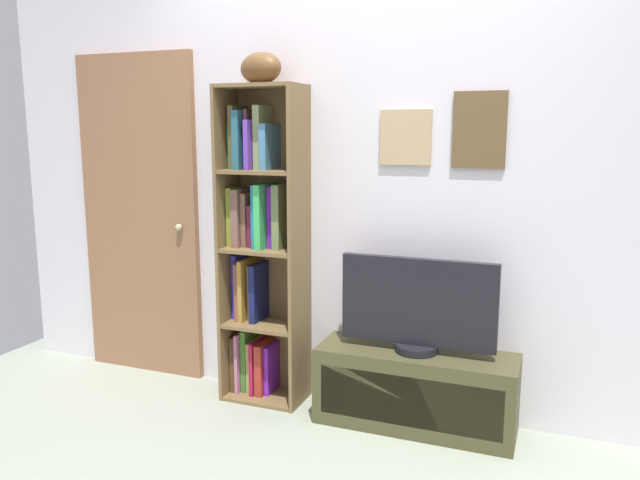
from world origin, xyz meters
name	(u,v)px	position (x,y,z in m)	size (l,w,h in m)	color
back_wall	(374,192)	(0.00, 1.13, 1.21)	(4.80, 0.08, 2.41)	silver
bookshelf	(260,248)	(-0.63, 0.99, 0.88)	(0.46, 0.29, 1.78)	brown
football	(261,68)	(-0.58, 0.96, 1.86)	(0.29, 0.17, 0.17)	brown
tv_stand	(415,389)	(0.30, 0.92, 0.20)	(1.03, 0.34, 0.41)	#424025
television	(418,306)	(0.30, 0.93, 0.65)	(0.80, 0.22, 0.49)	black
door	(140,218)	(-1.50, 1.08, 0.99)	(0.82, 0.09, 1.99)	#8D6142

